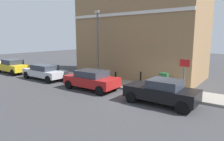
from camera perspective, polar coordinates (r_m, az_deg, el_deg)
name	(u,v)px	position (r m, az deg, el deg)	size (l,w,h in m)	color
ground	(143,98)	(12.69, 8.74, -7.71)	(80.00, 80.00, 0.00)	#38383A
sidewalk	(92,79)	(17.64, -5.59, -2.49)	(2.30, 30.00, 0.15)	gray
corner_building	(141,30)	(19.31, 8.26, 11.31)	(6.16, 11.13, 8.74)	olive
car_black	(162,91)	(11.54, 13.97, -5.84)	(1.86, 4.00, 1.43)	black
car_red	(92,79)	(14.39, -5.87, -2.53)	(1.97, 4.02, 1.40)	maroon
car_silver	(45,72)	(18.73, -18.70, -0.29)	(1.82, 4.33, 1.32)	#B7B7BC
car_yellow	(13,66)	(23.28, -26.44, 1.15)	(1.90, 4.19, 1.44)	gold
utility_cabinet	(164,82)	(14.32, 14.51, -3.10)	(0.46, 0.61, 1.15)	#1E4C28
bollard_near_cabinet	(141,78)	(15.16, 8.16, -2.10)	(0.14, 0.14, 1.04)	black
bollard_far_kerb	(116,78)	(14.91, 1.04, -2.20)	(0.14, 0.14, 1.04)	black
street_sign	(184,72)	(12.80, 19.92, -0.37)	(0.08, 0.60, 2.30)	#59595B
lamppost	(98,42)	(16.89, -4.11, 8.04)	(0.20, 0.44, 5.72)	#59595B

